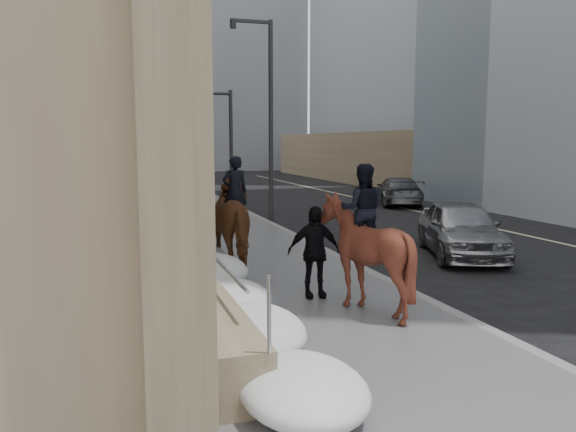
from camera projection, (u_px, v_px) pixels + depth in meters
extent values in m
plane|color=black|center=(343.00, 349.00, 8.89)|extent=(140.00, 140.00, 0.00)
cube|color=#535356|center=(220.00, 241.00, 18.31)|extent=(5.00, 80.00, 0.12)
cube|color=slate|center=(296.00, 237.00, 19.11)|extent=(0.24, 80.00, 0.12)
cube|color=#BFB78C|center=(490.00, 227.00, 21.54)|extent=(0.15, 70.00, 0.01)
cube|color=#987E64|center=(56.00, 12.00, 24.94)|extent=(5.00, 44.00, 18.00)
cube|color=#6F6148|center=(134.00, 201.00, 27.00)|extent=(1.10, 44.00, 0.90)
cylinder|color=silver|center=(143.00, 182.00, 27.02)|extent=(0.06, 42.00, 0.06)
cube|color=black|center=(127.00, 121.00, 19.80)|extent=(0.20, 2.20, 4.50)
cube|color=slate|center=(168.00, 48.00, 64.85)|extent=(30.00, 12.00, 28.00)
cube|color=gray|center=(82.00, 90.00, 73.63)|extent=(24.00, 12.00, 20.00)
cylinder|color=#2D2D30|center=(271.00, 123.00, 22.45)|extent=(0.18, 0.18, 8.00)
cube|color=#2D2D30|center=(251.00, 21.00, 21.70)|extent=(1.60, 0.15, 0.12)
cylinder|color=#2D2D30|center=(233.00, 24.00, 21.50)|extent=(0.24, 0.24, 0.30)
cylinder|color=#2D2D30|center=(195.00, 132.00, 41.31)|extent=(0.18, 0.18, 8.00)
cube|color=#2D2D30|center=(183.00, 77.00, 40.55)|extent=(1.60, 0.15, 0.12)
cylinder|color=#2D2D30|center=(173.00, 79.00, 40.36)|extent=(0.24, 0.24, 0.30)
cylinder|color=#2D2D30|center=(231.00, 147.00, 30.16)|extent=(0.20, 0.20, 6.00)
cylinder|color=#2D2D30|center=(193.00, 93.00, 29.18)|extent=(4.00, 0.16, 0.16)
imported|color=black|center=(164.00, 102.00, 28.79)|extent=(0.18, 0.22, 1.10)
ellipsoid|color=silver|center=(255.00, 331.00, 8.39)|extent=(1.50, 2.10, 0.68)
ellipsoid|color=silver|center=(210.00, 271.00, 12.17)|extent=(1.60, 2.20, 0.72)
ellipsoid|color=silver|center=(182.00, 242.00, 15.92)|extent=(1.40, 2.00, 0.64)
ellipsoid|color=silver|center=(171.00, 221.00, 19.73)|extent=(1.70, 2.30, 0.76)
ellipsoid|color=silver|center=(158.00, 210.00, 23.47)|extent=(1.50, 2.10, 0.66)
imported|color=#532F19|center=(239.00, 224.00, 13.69)|extent=(1.43, 2.82, 2.31)
imported|color=black|center=(237.00, 191.00, 13.73)|extent=(0.66, 0.46, 1.72)
imported|color=#4E2116|center=(364.00, 253.00, 10.47)|extent=(2.41, 2.52, 2.18)
imported|color=black|center=(361.00, 210.00, 10.51)|extent=(1.03, 0.94, 1.72)
imported|color=black|center=(314.00, 252.00, 11.37)|extent=(1.14, 0.56, 1.87)
imported|color=gray|center=(461.00, 228.00, 16.11)|extent=(3.46, 5.07, 1.60)
imported|color=#4E5054|center=(398.00, 191.00, 29.30)|extent=(3.58, 5.39, 1.45)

